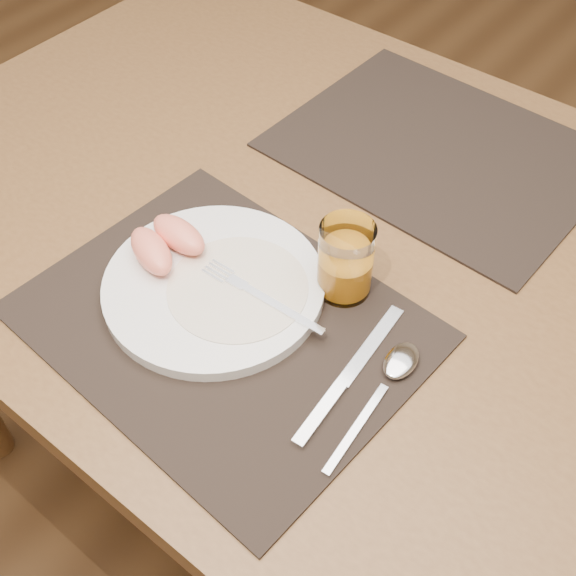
# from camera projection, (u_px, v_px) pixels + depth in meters

# --- Properties ---
(ground) EXTENTS (5.00, 5.00, 0.00)m
(ground) POSITION_uv_depth(u_px,v_px,m) (328.00, 487.00, 1.52)
(ground) COLOR brown
(ground) RESTS_ON ground
(table) EXTENTS (1.40, 0.90, 0.75)m
(table) POSITION_uv_depth(u_px,v_px,m) (347.00, 274.00, 1.02)
(table) COLOR brown
(table) RESTS_ON ground
(placemat_near) EXTENTS (0.47, 0.38, 0.00)m
(placemat_near) POSITION_uv_depth(u_px,v_px,m) (224.00, 322.00, 0.85)
(placemat_near) COLOR black
(placemat_near) RESTS_ON table
(placemat_far) EXTENTS (0.46, 0.37, 0.00)m
(placemat_far) POSITION_uv_depth(u_px,v_px,m) (439.00, 151.00, 1.07)
(placemat_far) COLOR black
(placemat_far) RESTS_ON table
(plate) EXTENTS (0.27, 0.27, 0.02)m
(plate) POSITION_uv_depth(u_px,v_px,m) (214.00, 286.00, 0.88)
(plate) COLOR white
(plate) RESTS_ON placemat_near
(plate_dressing) EXTENTS (0.17, 0.17, 0.00)m
(plate_dressing) POSITION_uv_depth(u_px,v_px,m) (238.00, 287.00, 0.86)
(plate_dressing) COLOR white
(plate_dressing) RESTS_ON plate
(fork) EXTENTS (0.17, 0.02, 0.00)m
(fork) POSITION_uv_depth(u_px,v_px,m) (253.00, 292.00, 0.86)
(fork) COLOR silver
(fork) RESTS_ON plate
(knife) EXTENTS (0.03, 0.22, 0.01)m
(knife) POSITION_uv_depth(u_px,v_px,m) (342.00, 384.00, 0.79)
(knife) COLOR silver
(knife) RESTS_ON placemat_near
(spoon) EXTENTS (0.04, 0.19, 0.01)m
(spoon) POSITION_uv_depth(u_px,v_px,m) (395.00, 370.00, 0.80)
(spoon) COLOR silver
(spoon) RESTS_ON placemat_near
(juice_glass) EXTENTS (0.07, 0.07, 0.10)m
(juice_glass) POSITION_uv_depth(u_px,v_px,m) (345.00, 263.00, 0.85)
(juice_glass) COLOR white
(juice_glass) RESTS_ON placemat_near
(grapefruit_wedges) EXTENTS (0.10, 0.10, 0.03)m
(grapefruit_wedges) POSITION_uv_depth(u_px,v_px,m) (165.00, 243.00, 0.89)
(grapefruit_wedges) COLOR #FF8668
(grapefruit_wedges) RESTS_ON plate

